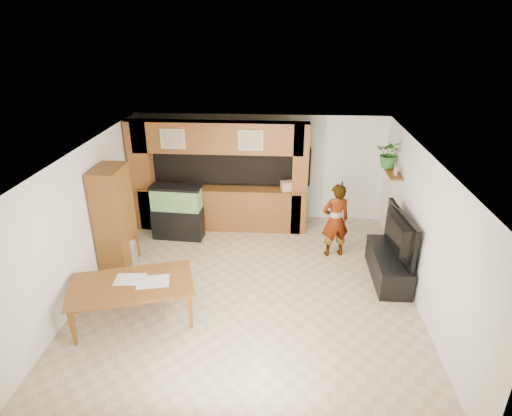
# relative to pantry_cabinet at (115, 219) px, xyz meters

# --- Properties ---
(floor) EXTENTS (6.50, 6.50, 0.00)m
(floor) POSITION_rel_pantry_cabinet_xyz_m (2.70, -0.64, -1.06)
(floor) COLOR tan
(floor) RESTS_ON ground
(ceiling) EXTENTS (6.50, 6.50, 0.00)m
(ceiling) POSITION_rel_pantry_cabinet_xyz_m (2.70, -0.64, 1.54)
(ceiling) COLOR white
(ceiling) RESTS_ON wall_back
(wall_back) EXTENTS (6.00, 0.00, 6.00)m
(wall_back) POSITION_rel_pantry_cabinet_xyz_m (2.70, 2.61, 0.24)
(wall_back) COLOR silver
(wall_back) RESTS_ON floor
(wall_left) EXTENTS (0.00, 6.50, 6.50)m
(wall_left) POSITION_rel_pantry_cabinet_xyz_m (-0.30, -0.64, 0.24)
(wall_left) COLOR silver
(wall_left) RESTS_ON floor
(wall_right) EXTENTS (0.00, 6.50, 6.50)m
(wall_right) POSITION_rel_pantry_cabinet_xyz_m (5.70, -0.64, 0.24)
(wall_right) COLOR silver
(wall_right) RESTS_ON floor
(partition) EXTENTS (4.20, 0.99, 2.60)m
(partition) POSITION_rel_pantry_cabinet_xyz_m (1.75, 2.00, 0.26)
(partition) COLOR brown
(partition) RESTS_ON floor
(wall_clock) EXTENTS (0.05, 0.25, 0.25)m
(wall_clock) POSITION_rel_pantry_cabinet_xyz_m (-0.27, 0.36, 0.84)
(wall_clock) COLOR black
(wall_clock) RESTS_ON wall_left
(wall_shelf) EXTENTS (0.25, 0.90, 0.04)m
(wall_shelf) POSITION_rel_pantry_cabinet_xyz_m (5.55, 1.31, 0.64)
(wall_shelf) COLOR brown
(wall_shelf) RESTS_ON wall_right
(pantry_cabinet) EXTENTS (0.53, 0.86, 2.11)m
(pantry_cabinet) POSITION_rel_pantry_cabinet_xyz_m (0.00, 0.00, 0.00)
(pantry_cabinet) COLOR brown
(pantry_cabinet) RESTS_ON floor
(trash_can) EXTENTS (0.33, 0.33, 0.61)m
(trash_can) POSITION_rel_pantry_cabinet_xyz_m (0.17, 0.08, -0.75)
(trash_can) COLOR #B2B2B7
(trash_can) RESTS_ON floor
(aquarium) EXTENTS (1.14, 0.43, 1.26)m
(aquarium) POSITION_rel_pantry_cabinet_xyz_m (0.90, 1.31, -0.44)
(aquarium) COLOR black
(aquarium) RESTS_ON floor
(tv_stand) EXTENTS (0.59, 1.60, 0.53)m
(tv_stand) POSITION_rel_pantry_cabinet_xyz_m (5.35, -0.08, -0.79)
(tv_stand) COLOR black
(tv_stand) RESTS_ON floor
(television) EXTENTS (0.34, 1.50, 0.86)m
(television) POSITION_rel_pantry_cabinet_xyz_m (5.35, -0.08, -0.10)
(television) COLOR black
(television) RESTS_ON tv_stand
(photo_frame) EXTENTS (0.04, 0.15, 0.20)m
(photo_frame) POSITION_rel_pantry_cabinet_xyz_m (5.55, 1.08, 0.76)
(photo_frame) COLOR tan
(photo_frame) RESTS_ON wall_shelf
(potted_plant) EXTENTS (0.69, 0.65, 0.62)m
(potted_plant) POSITION_rel_pantry_cabinet_xyz_m (5.52, 1.57, 0.97)
(potted_plant) COLOR #2F702C
(potted_plant) RESTS_ON wall_shelf
(person) EXTENTS (0.67, 0.52, 1.61)m
(person) POSITION_rel_pantry_cabinet_xyz_m (4.38, 0.76, -0.25)
(person) COLOR #9B8355
(person) RESTS_ON floor
(microphone) EXTENTS (0.04, 0.10, 0.16)m
(microphone) POSITION_rel_pantry_cabinet_xyz_m (4.43, 0.60, 0.60)
(microphone) COLOR black
(microphone) RESTS_ON person
(dining_table) EXTENTS (2.22, 1.65, 0.70)m
(dining_table) POSITION_rel_pantry_cabinet_xyz_m (0.86, -1.67, -0.71)
(dining_table) COLOR brown
(dining_table) RESTS_ON floor
(newspaper_a) EXTENTS (0.59, 0.48, 0.01)m
(newspaper_a) POSITION_rel_pantry_cabinet_xyz_m (1.19, -1.55, -0.36)
(newspaper_a) COLOR silver
(newspaper_a) RESTS_ON dining_table
(newspaper_b) EXTENTS (0.53, 0.40, 0.01)m
(newspaper_b) POSITION_rel_pantry_cabinet_xyz_m (0.79, -1.51, -0.36)
(newspaper_b) COLOR silver
(newspaper_b) RESTS_ON dining_table
(counter_box) EXTENTS (0.36, 0.29, 0.21)m
(counter_box) POSITION_rel_pantry_cabinet_xyz_m (3.39, 1.81, 0.09)
(counter_box) COLOR tan
(counter_box) RESTS_ON partition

